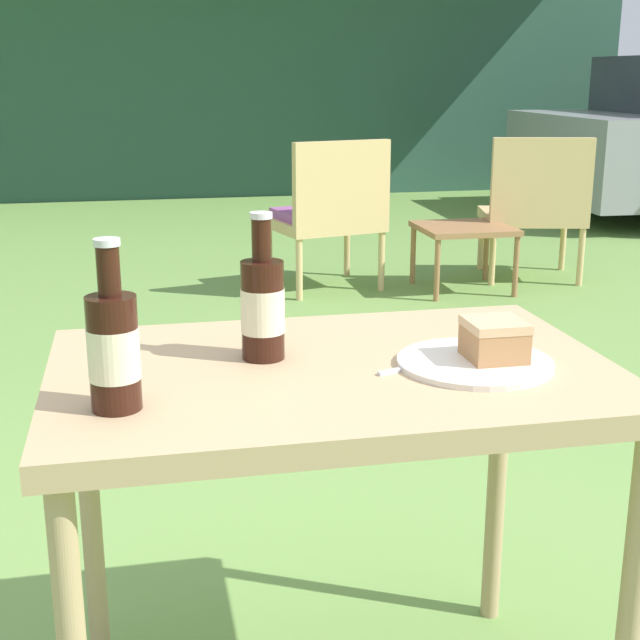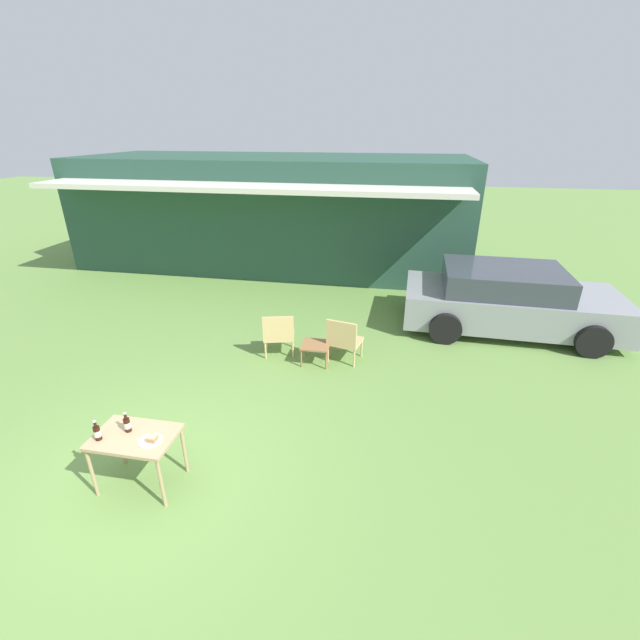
% 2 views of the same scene
% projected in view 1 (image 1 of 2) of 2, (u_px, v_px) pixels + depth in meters
% --- Properties ---
extents(cabin_building, '(11.23, 5.42, 3.11)m').
position_uv_depth(cabin_building, '(61.00, 35.00, 9.87)').
color(cabin_building, '#284C3D').
rests_on(cabin_building, ground_plane).
extents(wicker_chair_cushioned, '(0.65, 0.59, 0.83)m').
position_uv_depth(wicker_chair_cushioned, '(330.00, 211.00, 4.86)').
color(wicker_chair_cushioned, tan).
rests_on(wicker_chair_cushioned, ground_plane).
extents(wicker_chair_plain, '(0.65, 0.58, 0.83)m').
position_uv_depth(wicker_chair_plain, '(535.00, 203.00, 5.07)').
color(wicker_chair_plain, tan).
rests_on(wicker_chair_plain, ground_plane).
extents(garden_side_table, '(0.49, 0.47, 0.36)m').
position_uv_depth(garden_side_table, '(464.00, 233.00, 4.88)').
color(garden_side_table, '#996B42').
rests_on(garden_side_table, ground_plane).
extents(patio_table, '(0.93, 0.61, 0.70)m').
position_uv_depth(patio_table, '(332.00, 408.00, 1.49)').
color(patio_table, tan).
rests_on(patio_table, ground_plane).
extents(cake_on_plate, '(0.26, 0.26, 0.08)m').
position_uv_depth(cake_on_plate, '(484.00, 352.00, 1.47)').
color(cake_on_plate, silver).
rests_on(cake_on_plate, patio_table).
extents(cola_bottle_near, '(0.07, 0.07, 0.25)m').
position_uv_depth(cola_bottle_near, '(263.00, 306.00, 1.48)').
color(cola_bottle_near, black).
rests_on(cola_bottle_near, patio_table).
extents(cola_bottle_far, '(0.07, 0.07, 0.25)m').
position_uv_depth(cola_bottle_far, '(113.00, 348.00, 1.26)').
color(cola_bottle_far, black).
rests_on(cola_bottle_far, patio_table).
extents(fork, '(0.17, 0.07, 0.01)m').
position_uv_depth(fork, '(424.00, 365.00, 1.46)').
color(fork, silver).
rests_on(fork, patio_table).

